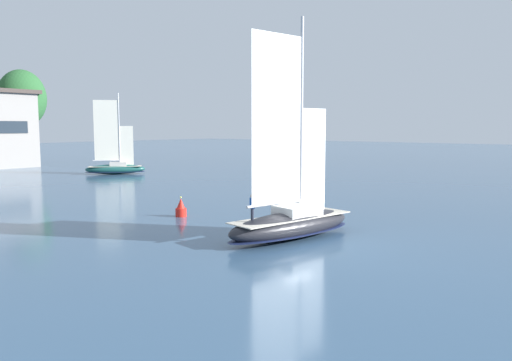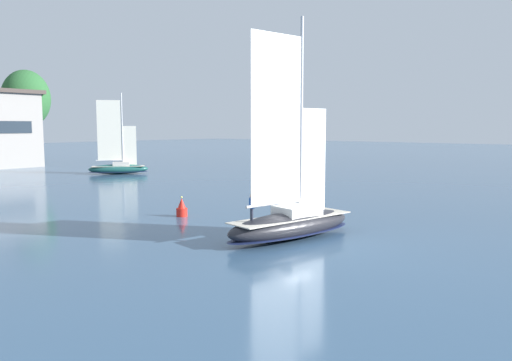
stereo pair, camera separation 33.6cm
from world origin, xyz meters
TOP-DOWN VIEW (x-y plane):
  - ground_plane at (0.00, 0.00)m, footprint 400.00×400.00m
  - tree_shore_center at (18.91, 73.64)m, footprint 8.63×8.63m
  - sailboat_main at (0.02, -0.00)m, footprint 10.76×4.76m
  - sailboat_moored_mid_channel at (19.69, 46.68)m, footprint 8.67×7.62m
  - channel_buoy at (0.87, 11.55)m, footprint 0.90×0.90m

SIDE VIEW (x-z plane):
  - ground_plane at x=0.00m, z-range 0.00..0.00m
  - channel_buoy at x=0.87m, z-range -0.18..1.48m
  - sailboat_moored_mid_channel at x=19.69m, z-range -5.23..7.22m
  - sailboat_main at x=0.02m, z-range -6.02..8.27m
  - tree_shore_center at x=18.91m, z-range 3.55..21.30m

